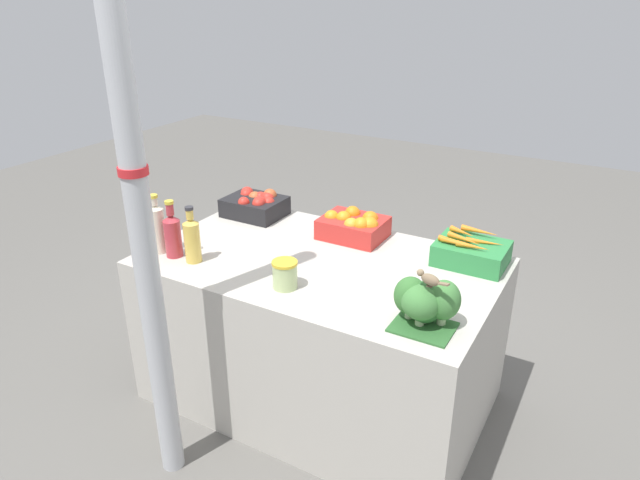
{
  "coord_description": "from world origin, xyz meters",
  "views": [
    {
      "loc": [
        1.14,
        -2.0,
        1.88
      ],
      "look_at": [
        0.0,
        0.0,
        0.85
      ],
      "focal_mm": 32.0,
      "sensor_mm": 36.0,
      "label": 1
    }
  ],
  "objects_px": {
    "juice_bottle_cloudy": "(157,227)",
    "support_pole": "(138,203)",
    "broccoli_pile": "(425,301)",
    "sparrow_bird": "(429,279)",
    "pickle_jar": "(286,275)",
    "apple_crate": "(256,204)",
    "juice_bottle_ruby": "(173,234)",
    "orange_crate": "(354,226)",
    "juice_bottle_golden": "(192,239)",
    "carrot_crate": "(471,252)"
  },
  "relations": [
    {
      "from": "juice_bottle_cloudy",
      "to": "support_pole",
      "type": "bearing_deg",
      "value": -48.61
    },
    {
      "from": "broccoli_pile",
      "to": "sparrow_bird",
      "type": "distance_m",
      "value": 0.12
    },
    {
      "from": "support_pole",
      "to": "pickle_jar",
      "type": "xyz_separation_m",
      "value": [
        0.32,
        0.42,
        -0.39
      ]
    },
    {
      "from": "apple_crate",
      "to": "pickle_jar",
      "type": "distance_m",
      "value": 0.83
    },
    {
      "from": "support_pole",
      "to": "juice_bottle_ruby",
      "type": "relative_size",
      "value": 8.93
    },
    {
      "from": "juice_bottle_ruby",
      "to": "sparrow_bird",
      "type": "distance_m",
      "value": 1.22
    },
    {
      "from": "apple_crate",
      "to": "sparrow_bird",
      "type": "relative_size",
      "value": 2.28
    },
    {
      "from": "orange_crate",
      "to": "juice_bottle_golden",
      "type": "bearing_deg",
      "value": -130.61
    },
    {
      "from": "juice_bottle_golden",
      "to": "pickle_jar",
      "type": "distance_m",
      "value": 0.49
    },
    {
      "from": "orange_crate",
      "to": "juice_bottle_golden",
      "type": "relative_size",
      "value": 1.17
    },
    {
      "from": "juice_bottle_cloudy",
      "to": "pickle_jar",
      "type": "height_order",
      "value": "juice_bottle_cloudy"
    },
    {
      "from": "carrot_crate",
      "to": "juice_bottle_golden",
      "type": "relative_size",
      "value": 1.17
    },
    {
      "from": "carrot_crate",
      "to": "sparrow_bird",
      "type": "distance_m",
      "value": 0.64
    },
    {
      "from": "juice_bottle_ruby",
      "to": "juice_bottle_golden",
      "type": "distance_m",
      "value": 0.11
    },
    {
      "from": "support_pole",
      "to": "carrot_crate",
      "type": "distance_m",
      "value": 1.42
    },
    {
      "from": "juice_bottle_golden",
      "to": "orange_crate",
      "type": "bearing_deg",
      "value": 49.39
    },
    {
      "from": "support_pole",
      "to": "juice_bottle_ruby",
      "type": "distance_m",
      "value": 0.61
    },
    {
      "from": "broccoli_pile",
      "to": "juice_bottle_cloudy",
      "type": "xyz_separation_m",
      "value": [
        -1.28,
        -0.02,
        0.03
      ]
    },
    {
      "from": "pickle_jar",
      "to": "juice_bottle_cloudy",
      "type": "bearing_deg",
      "value": 179.89
    },
    {
      "from": "pickle_jar",
      "to": "juice_bottle_golden",
      "type": "bearing_deg",
      "value": 179.85
    },
    {
      "from": "juice_bottle_golden",
      "to": "juice_bottle_ruby",
      "type": "bearing_deg",
      "value": 180.0
    },
    {
      "from": "orange_crate",
      "to": "sparrow_bird",
      "type": "xyz_separation_m",
      "value": [
        0.59,
        -0.61,
        0.15
      ]
    },
    {
      "from": "apple_crate",
      "to": "sparrow_bird",
      "type": "distance_m",
      "value": 1.34
    },
    {
      "from": "carrot_crate",
      "to": "pickle_jar",
      "type": "xyz_separation_m",
      "value": [
        -0.59,
        -0.59,
        0.0
      ]
    },
    {
      "from": "orange_crate",
      "to": "broccoli_pile",
      "type": "relative_size",
      "value": 1.26
    },
    {
      "from": "apple_crate",
      "to": "juice_bottle_golden",
      "type": "height_order",
      "value": "juice_bottle_golden"
    },
    {
      "from": "orange_crate",
      "to": "sparrow_bird",
      "type": "bearing_deg",
      "value": -46.09
    },
    {
      "from": "juice_bottle_cloudy",
      "to": "juice_bottle_golden",
      "type": "relative_size",
      "value": 1.07
    },
    {
      "from": "juice_bottle_golden",
      "to": "pickle_jar",
      "type": "xyz_separation_m",
      "value": [
        0.49,
        -0.0,
        -0.05
      ]
    },
    {
      "from": "pickle_jar",
      "to": "sparrow_bird",
      "type": "relative_size",
      "value": 0.88
    },
    {
      "from": "broccoli_pile",
      "to": "sparrow_bird",
      "type": "height_order",
      "value": "sparrow_bird"
    },
    {
      "from": "pickle_jar",
      "to": "support_pole",
      "type": "bearing_deg",
      "value": -127.49
    },
    {
      "from": "apple_crate",
      "to": "broccoli_pile",
      "type": "relative_size",
      "value": 1.26
    },
    {
      "from": "broccoli_pile",
      "to": "support_pole",
      "type": "bearing_deg",
      "value": -154.21
    },
    {
      "from": "pickle_jar",
      "to": "broccoli_pile",
      "type": "bearing_deg",
      "value": 1.61
    },
    {
      "from": "orange_crate",
      "to": "broccoli_pile",
      "type": "distance_m",
      "value": 0.81
    },
    {
      "from": "juice_bottle_golden",
      "to": "sparrow_bird",
      "type": "xyz_separation_m",
      "value": [
        1.1,
        -0.02,
        0.1
      ]
    },
    {
      "from": "broccoli_pile",
      "to": "juice_bottle_golden",
      "type": "distance_m",
      "value": 1.08
    },
    {
      "from": "carrot_crate",
      "to": "broccoli_pile",
      "type": "height_order",
      "value": "broccoli_pile"
    },
    {
      "from": "juice_bottle_cloudy",
      "to": "broccoli_pile",
      "type": "bearing_deg",
      "value": 0.68
    },
    {
      "from": "support_pole",
      "to": "broccoli_pile",
      "type": "bearing_deg",
      "value": 25.79
    },
    {
      "from": "broccoli_pile",
      "to": "juice_bottle_golden",
      "type": "height_order",
      "value": "juice_bottle_golden"
    },
    {
      "from": "sparrow_bird",
      "to": "support_pole",
      "type": "bearing_deg",
      "value": 38.79
    },
    {
      "from": "apple_crate",
      "to": "juice_bottle_golden",
      "type": "distance_m",
      "value": 0.61
    },
    {
      "from": "apple_crate",
      "to": "orange_crate",
      "type": "relative_size",
      "value": 1.0
    },
    {
      "from": "pickle_jar",
      "to": "juice_bottle_ruby",
      "type": "bearing_deg",
      "value": 179.88
    },
    {
      "from": "juice_bottle_ruby",
      "to": "pickle_jar",
      "type": "height_order",
      "value": "juice_bottle_ruby"
    },
    {
      "from": "carrot_crate",
      "to": "juice_bottle_ruby",
      "type": "bearing_deg",
      "value": -153.63
    },
    {
      "from": "carrot_crate",
      "to": "broccoli_pile",
      "type": "relative_size",
      "value": 1.26
    },
    {
      "from": "support_pole",
      "to": "sparrow_bird",
      "type": "relative_size",
      "value": 17.86
    }
  ]
}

